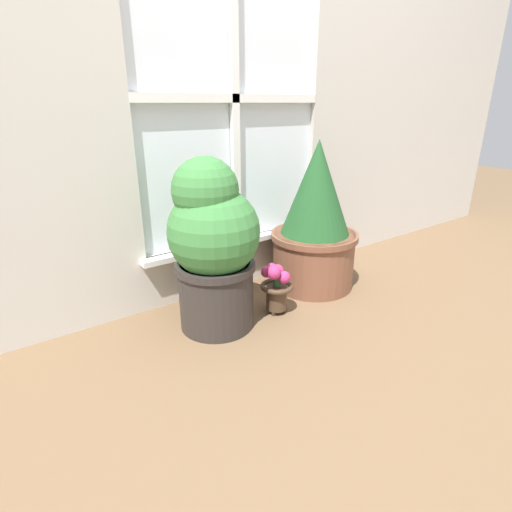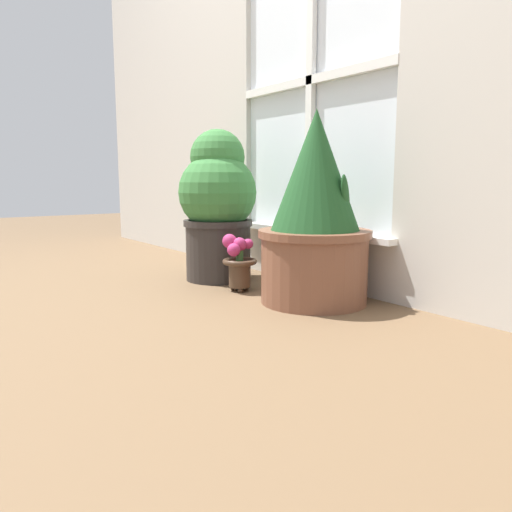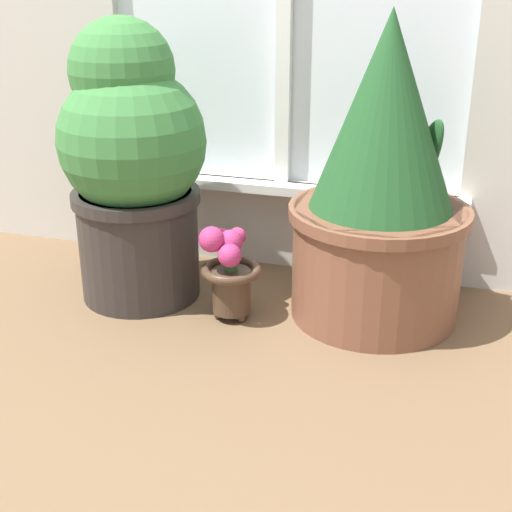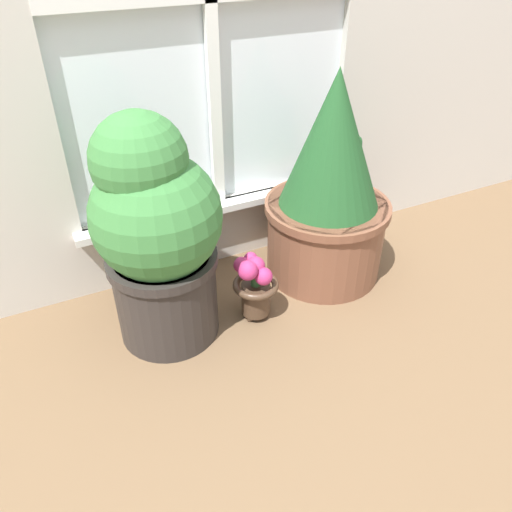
# 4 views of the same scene
# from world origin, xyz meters

# --- Properties ---
(ground_plane) EXTENTS (10.00, 10.00, 0.00)m
(ground_plane) POSITION_xyz_m (0.00, 0.00, 0.00)
(ground_plane) COLOR brown
(potted_plant_left) EXTENTS (0.35, 0.35, 0.67)m
(potted_plant_left) POSITION_xyz_m (-0.29, 0.29, 0.34)
(potted_plant_left) COLOR #2D2826
(potted_plant_left) RESTS_ON ground_plane
(potted_plant_right) EXTENTS (0.41, 0.41, 0.70)m
(potted_plant_right) POSITION_xyz_m (0.29, 0.34, 0.31)
(potted_plant_right) COLOR brown
(potted_plant_right) RESTS_ON ground_plane
(flower_vase) EXTENTS (0.14, 0.14, 0.23)m
(flower_vase) POSITION_xyz_m (-0.03, 0.23, 0.12)
(flower_vase) COLOR #473323
(flower_vase) RESTS_ON ground_plane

